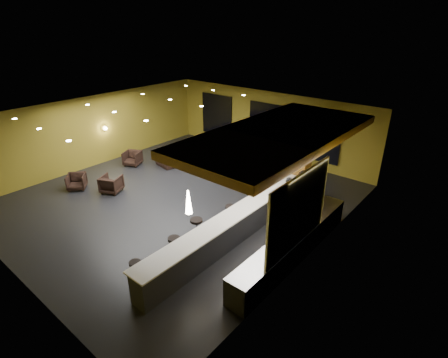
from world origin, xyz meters
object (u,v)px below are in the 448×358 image
Objects in this scene: prep_counter at (293,246)px; column at (303,156)px; bar_stool_5 at (265,187)px; armchair_d at (167,158)px; pendant_0 at (188,202)px; bar_stool_1 at (174,246)px; pendant_1 at (243,173)px; staff_b at (303,194)px; bar_stool_3 at (230,212)px; staff_a at (288,199)px; armchair_c at (132,158)px; armchair_b at (111,184)px; armchair_a at (77,182)px; bar_stool_2 at (197,227)px; bar_stool_4 at (252,200)px; pendant_2 at (284,152)px; bar_stool_0 at (136,269)px; staff_c at (307,198)px.

prep_counter is 4.75m from column.
armchair_d is at bearing -177.07° from bar_stool_5.
pendant_0 is 0.88× the size of bar_stool_1.
armchair_d is at bearing 159.11° from pendant_1.
staff_b reaches higher than bar_stool_3.
staff_a is 8.82m from armchair_c.
armchair_a is at bearing 4.60° from armchair_b.
staff_b is (-1.05, 2.50, 0.49)m from prep_counter.
bar_stool_3 is (-2.76, 0.29, 0.05)m from prep_counter.
pendant_0 is 0.93× the size of bar_stool_3.
bar_stool_1 is at bearing 140.07° from armchair_b.
armchair_b is 0.96× the size of bar_stool_2.
pendant_0 is 8.07m from armchair_a.
bar_stool_1 is 3.93m from bar_stool_4.
staff_b is (0.95, 0.00, -1.43)m from pendant_2.
prep_counter reaches higher than armchair_c.
staff_b is at bearing -169.80° from armchair_d.
staff_b reaches higher than armchair_d.
bar_stool_0 is at bearing -64.55° from armchair_a.
bar_stool_4 is at bearing -104.33° from column.
bar_stool_2 is at bearing -46.47° from armchair_c.
armchair_d is at bearing 169.58° from staff_c.
bar_stool_3 is at bearing 159.35° from pendant_1.
prep_counter is 5.02× the size of armchair_d.
staff_a is 6.07m from bar_stool_0.
staff_b is at bearing 52.38° from bar_stool_3.
prep_counter is 6.94× the size of bar_stool_2.
staff_c is at bearing 75.42° from pendant_0.
staff_b reaches higher than bar_stool_4.
bar_stool_0 is (-0.85, -7.97, -1.29)m from column.
staff_b is 8.11m from armchair_b.
staff_c is 2.34× the size of armchair_c.
armchair_d reaches higher than bar_stool_3.
armchair_d is at bearing 11.79° from armchair_c.
staff_c is 2.32m from bar_stool_5.
staff_b reaches higher than bar_stool_0.
armchair_b reaches higher than bar_stool_5.
pendant_0 reaches higher than bar_stool_2.
pendant_0 is 5.00m from pendant_2.
bar_stool_0 is at bearing -102.32° from pendant_1.
column is 4.24× the size of armchair_b.
bar_stool_2 is (-0.93, -1.30, -1.80)m from pendant_1.
bar_stool_5 is (-1.57, 0.86, -0.36)m from staff_a.
bar_stool_2 is 1.15× the size of bar_stool_3.
pendant_0 and pendant_1 have the same top height.
column is 2.97m from bar_stool_4.
pendant_1 reaches higher than bar_stool_0.
staff_a is at bearing -38.41° from pendant_2.
pendant_2 is 5.33m from bar_stool_1.
pendant_1 is at bearing 163.53° from armchair_b.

